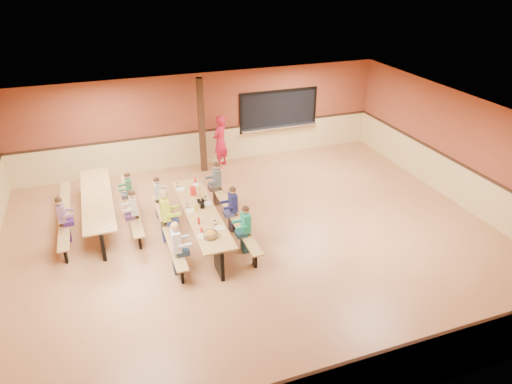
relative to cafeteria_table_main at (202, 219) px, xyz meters
name	(u,v)px	position (x,y,z in m)	size (l,w,h in m)	color
ground	(256,240)	(1.19, -0.57, -0.53)	(12.00, 12.00, 0.00)	#9C613B
room_envelope	(256,216)	(1.19, -0.57, 0.16)	(12.04, 10.04, 3.02)	brown
kitchen_pass_through	(279,112)	(3.79, 4.39, 0.96)	(2.78, 0.28, 1.38)	black
structural_post	(202,126)	(0.99, 3.83, 0.97)	(0.18, 0.18, 3.00)	black
cafeteria_table_main	(202,219)	(0.00, 0.00, 0.00)	(1.91, 3.70, 0.74)	#B28546
cafeteria_table_second	(98,204)	(-2.34, 1.60, 0.00)	(1.91, 3.70, 0.74)	#B28546
seated_child_white_left	(177,248)	(-0.83, -1.19, 0.10)	(0.39, 0.32, 1.25)	silver
seated_adult_yellow	(166,216)	(-0.83, 0.18, 0.15)	(0.43, 0.35, 1.34)	#BDDB28
seated_child_grey_left	(158,197)	(-0.83, 1.39, 0.04)	(0.33, 0.27, 1.13)	#BBBBBB
seated_child_teal_right	(246,229)	(0.83, -0.93, 0.07)	(0.36, 0.30, 1.19)	#1B9E78
seated_child_navy_right	(233,209)	(0.83, 0.06, 0.08)	(0.37, 0.30, 1.21)	#171A4E
seated_child_char_right	(217,183)	(0.83, 1.55, 0.09)	(0.38, 0.31, 1.23)	#4F5559
seated_child_purple_sec	(63,220)	(-3.16, 0.95, 0.07)	(0.36, 0.29, 1.18)	#835678
seated_child_green_sec	(129,193)	(-1.51, 1.89, 0.05)	(0.34, 0.28, 1.15)	#3B784D
seated_child_tan_sec	(134,213)	(-1.51, 0.74, 0.06)	(0.35, 0.29, 1.18)	beige
standing_woman	(220,141)	(1.60, 3.98, 0.34)	(0.63, 0.41, 1.73)	#B7142D
punch_pitcher	(193,191)	(0.01, 0.89, 0.32)	(0.16, 0.16, 0.22)	red
chip_bowl	(210,234)	(-0.08, -1.19, 0.29)	(0.32, 0.32, 0.15)	orange
napkin_dispenser	(202,205)	(0.06, 0.16, 0.28)	(0.10, 0.14, 0.13)	black
condiment_mustard	(195,208)	(-0.13, 0.04, 0.30)	(0.06, 0.06, 0.17)	yellow
condiment_ketchup	(199,221)	(-0.19, -0.57, 0.30)	(0.06, 0.06, 0.17)	#B2140F
table_paddle	(200,197)	(0.10, 0.44, 0.35)	(0.16, 0.16, 0.56)	black
place_settings	(201,209)	(0.00, 0.00, 0.27)	(0.65, 3.30, 0.11)	beige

